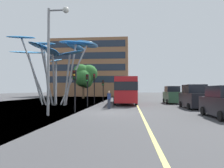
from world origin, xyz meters
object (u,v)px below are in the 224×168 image
object	(u,v)px
red_bus	(125,89)
car_parked_far	(172,95)
pedestrian	(109,100)
traffic_light_island_mid	(94,82)
traffic_light_opposite	(103,86)
traffic_light_kerb_far	(87,83)
traffic_light_kerb_near	(75,82)
leaf_sculpture	(59,52)
street_lamp	(53,46)
car_parked_mid	(194,97)

from	to	relation	value
red_bus	car_parked_far	xyz separation A→B (m)	(6.22, 0.55, -0.85)
pedestrian	traffic_light_island_mid	bearing A→B (deg)	111.55
traffic_light_opposite	pedestrian	size ratio (longest dim) A/B	1.90
traffic_light_kerb_far	traffic_light_opposite	distance (m)	7.91
traffic_light_kerb_far	car_parked_far	world-z (taller)	traffic_light_kerb_far
traffic_light_kerb_near	pedestrian	distance (m)	4.36
pedestrian	leaf_sculpture	bearing A→B (deg)	144.61
street_lamp	traffic_light_opposite	bearing A→B (deg)	84.61
traffic_light_kerb_far	car_parked_far	bearing A→B (deg)	31.64
traffic_light_island_mid	traffic_light_kerb_far	bearing A→B (deg)	-89.68
leaf_sculpture	car_parked_mid	bearing A→B (deg)	-12.93
traffic_light_opposite	pedestrian	bearing A→B (deg)	-79.25
traffic_light_opposite	pedestrian	world-z (taller)	traffic_light_opposite
red_bus	street_lamp	world-z (taller)	street_lamp
street_lamp	car_parked_far	bearing A→B (deg)	51.63
leaf_sculpture	pedestrian	world-z (taller)	leaf_sculpture
traffic_light_opposite	street_lamp	size ratio (longest dim) A/B	0.42
traffic_light_kerb_far	traffic_light_opposite	xyz separation A→B (m)	(0.64, 7.88, -0.16)
traffic_light_island_mid	car_parked_mid	world-z (taller)	traffic_light_island_mid
car_parked_mid	pedestrian	world-z (taller)	car_parked_mid
red_bus	traffic_light_kerb_near	bearing A→B (deg)	-108.40
red_bus	traffic_light_kerb_far	size ratio (longest dim) A/B	3.10
traffic_light_island_mid	car_parked_far	distance (m)	10.39
leaf_sculpture	car_parked_far	world-z (taller)	leaf_sculpture
street_lamp	red_bus	bearing A→B (deg)	70.57
traffic_light_kerb_far	traffic_light_island_mid	bearing A→B (deg)	90.32
street_lamp	pedestrian	bearing A→B (deg)	57.98
red_bus	car_parked_mid	distance (m)	9.50
red_bus	leaf_sculpture	xyz separation A→B (m)	(-7.86, -3.14, 4.50)
car_parked_far	traffic_light_kerb_far	bearing A→B (deg)	-148.36
traffic_light_opposite	street_lamp	distance (m)	15.68
car_parked_far	pedestrian	bearing A→B (deg)	-131.95
car_parked_mid	car_parked_far	world-z (taller)	car_parked_mid
leaf_sculpture	traffic_light_kerb_near	size ratio (longest dim) A/B	3.39
red_bus	traffic_light_kerb_far	xyz separation A→B (m)	(-3.83, -5.65, 0.58)
leaf_sculpture	traffic_light_island_mid	distance (m)	5.70
traffic_light_kerb_far	traffic_light_island_mid	distance (m)	4.35
traffic_light_opposite	pedestrian	distance (m)	10.33
traffic_light_kerb_far	pedestrian	size ratio (longest dim) A/B	2.04
traffic_light_opposite	car_parked_mid	distance (m)	13.39
traffic_light_kerb_far	traffic_light_kerb_near	bearing A→B (deg)	-88.47
traffic_light_kerb_far	traffic_light_opposite	size ratio (longest dim) A/B	1.07
leaf_sculpture	street_lamp	distance (m)	10.66
traffic_light_island_mid	traffic_light_opposite	xyz separation A→B (m)	(0.66, 3.54, -0.45)
traffic_light_kerb_near	traffic_light_kerb_far	xyz separation A→B (m)	(-0.14, 5.43, 0.05)
car_parked_mid	traffic_light_kerb_near	bearing A→B (deg)	-156.61
traffic_light_kerb_near	leaf_sculpture	bearing A→B (deg)	117.71
car_parked_mid	street_lamp	world-z (taller)	street_lamp
traffic_light_kerb_near	traffic_light_opposite	distance (m)	13.32
leaf_sculpture	car_parked_mid	world-z (taller)	leaf_sculpture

